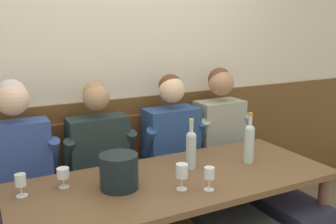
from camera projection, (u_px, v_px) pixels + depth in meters
name	position (u px, v px, depth m)	size (l,w,h in m)	color
room_wall_back	(120.00, 58.00, 3.06)	(6.80, 0.08, 2.80)	beige
wood_wainscot_panel	(125.00, 161.00, 3.21)	(6.80, 0.03, 1.08)	brown
wall_bench	(135.00, 200.00, 3.09)	(2.33, 0.42, 0.94)	brown
dining_table	(176.00, 190.00, 2.41)	(2.03, 0.82, 0.73)	brown
person_right_seat	(27.00, 200.00, 2.31)	(0.53, 1.27, 1.32)	#36303A
person_center_left_seat	(115.00, 187.00, 2.56)	(0.54, 1.26, 1.27)	#352740
person_left_seat	(192.00, 167.00, 2.85)	(0.54, 1.27, 1.28)	#293437
person_center_right_seat	(242.00, 154.00, 3.07)	(0.51, 1.27, 1.31)	#31303E
ice_bucket	(119.00, 171.00, 2.23)	(0.23, 0.23, 0.21)	black
wine_bottle_amber_mid	(249.00, 142.00, 2.62)	(0.07, 0.07, 0.36)	silver
wine_bottle_clear_water	(191.00, 148.00, 2.52)	(0.07, 0.07, 0.34)	#B3C1C4
wine_glass_left_end	(209.00, 174.00, 2.20)	(0.06, 0.06, 0.14)	silver
wine_glass_center_rear	(21.00, 182.00, 2.12)	(0.07, 0.07, 0.13)	silver
wine_glass_by_bottle	(182.00, 171.00, 2.21)	(0.07, 0.07, 0.16)	silver
wine_glass_center_front	(63.00, 174.00, 2.24)	(0.07, 0.07, 0.12)	silver
wine_glass_mid_left	(120.00, 159.00, 2.47)	(0.08, 0.08, 0.13)	silver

